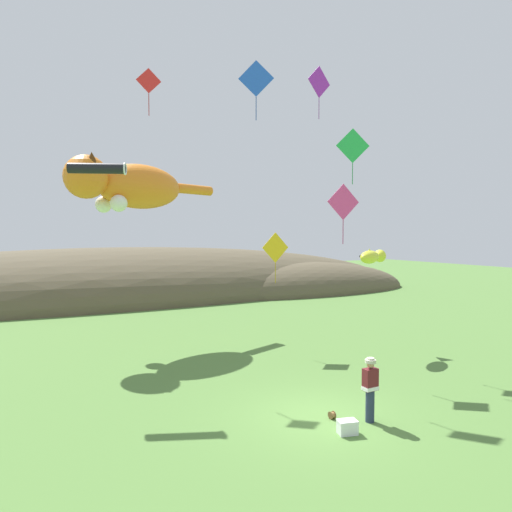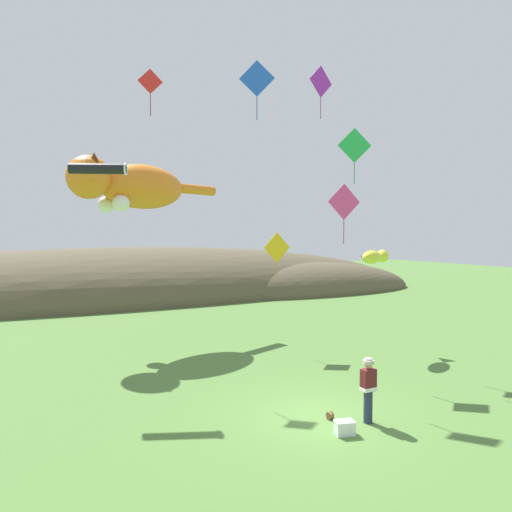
{
  "view_description": "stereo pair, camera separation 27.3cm",
  "coord_description": "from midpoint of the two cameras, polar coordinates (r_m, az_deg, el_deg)",
  "views": [
    {
      "loc": [
        -7.46,
        -10.26,
        5.13
      ],
      "look_at": [
        0.0,
        4.0,
        4.37
      ],
      "focal_mm": 32.0,
      "sensor_mm": 36.0,
      "label": 1
    },
    {
      "loc": [
        -7.22,
        -10.39,
        5.13
      ],
      "look_at": [
        0.0,
        4.0,
        4.37
      ],
      "focal_mm": 32.0,
      "sensor_mm": 36.0,
      "label": 2
    }
  ],
  "objects": [
    {
      "name": "kite_diamond_red",
      "position": [
        20.34,
        -13.68,
        20.46
      ],
      "size": [
        1.0,
        0.19,
        1.91
      ],
      "color": "red"
    },
    {
      "name": "picnic_cooler",
      "position": [
        12.7,
        10.71,
        -20.27
      ],
      "size": [
        0.56,
        0.44,
        0.36
      ],
      "color": "white",
      "rests_on": "ground"
    },
    {
      "name": "kite_fish_windsock",
      "position": [
        20.75,
        13.89,
        -0.09
      ],
      "size": [
        2.19,
        1.57,
        0.67
      ],
      "color": "yellow"
    },
    {
      "name": "kite_tube_streamer",
      "position": [
        16.85,
        -19.59,
        10.28
      ],
      "size": [
        1.94,
        1.11,
        0.44
      ],
      "color": "black"
    },
    {
      "name": "ground_plane",
      "position": [
        13.67,
        7.65,
        -19.35
      ],
      "size": [
        120.0,
        120.0,
        0.0
      ],
      "primitive_type": "plane",
      "color": "#517A38"
    },
    {
      "name": "kite_diamond_gold",
      "position": [
        20.12,
        2.05,
        1.01
      ],
      "size": [
        1.35,
        0.06,
        2.25
      ],
      "color": "yellow"
    },
    {
      "name": "kite_spool",
      "position": [
        13.56,
        8.88,
        -19.06
      ],
      "size": [
        0.13,
        0.22,
        0.22
      ],
      "color": "olive",
      "rests_on": "ground"
    },
    {
      "name": "kite_diamond_violet",
      "position": [
        21.19,
        7.51,
        20.73
      ],
      "size": [
        1.34,
        0.28,
        2.26
      ],
      "color": "purple"
    },
    {
      "name": "kite_giant_cat",
      "position": [
        22.65,
        -15.91,
        8.43
      ],
      "size": [
        7.92,
        3.84,
        2.52
      ],
      "color": "orange"
    },
    {
      "name": "kite_diamond_pink",
      "position": [
        17.44,
        10.41,
        6.61
      ],
      "size": [
        1.34,
        0.18,
        2.25
      ],
      "color": "#E53F8C"
    },
    {
      "name": "festival_attendant",
      "position": [
        13.28,
        13.49,
        -15.69
      ],
      "size": [
        0.42,
        0.3,
        1.77
      ],
      "color": "#232D47",
      "rests_on": "ground"
    },
    {
      "name": "kite_diamond_blue",
      "position": [
        18.88,
        -0.43,
        21.26
      ],
      "size": [
        1.2,
        0.73,
        2.29
      ],
      "color": "blue"
    },
    {
      "name": "kite_diamond_green",
      "position": [
        20.38,
        11.62,
        13.31
      ],
      "size": [
        1.37,
        0.56,
        2.37
      ],
      "color": "green"
    },
    {
      "name": "distant_hill_ridge",
      "position": [
        39.29,
        -13.85,
        -4.86
      ],
      "size": [
        55.87,
        16.26,
        8.14
      ],
      "color": "brown",
      "rests_on": "ground"
    }
  ]
}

